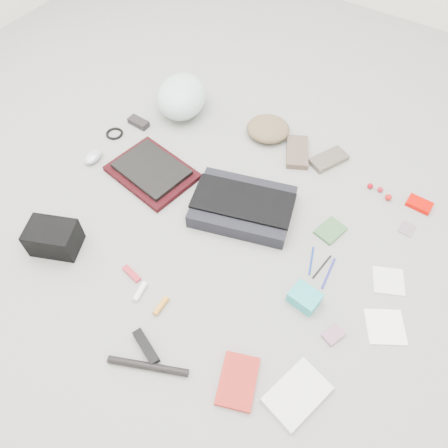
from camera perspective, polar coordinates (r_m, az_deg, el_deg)
The scene contains 33 objects.
ground_plane at distance 1.81m, azimuth -0.00°, elevation -0.92°, with size 4.00×4.00×0.00m, color gray.
messenger_bag at distance 1.85m, azimuth 2.47°, elevation 2.29°, with size 0.41×0.29×0.07m, color black.
bag_flap at distance 1.81m, azimuth 2.51°, elevation 3.06°, with size 0.42×0.19×0.01m, color black.
laptop_sleeve at distance 2.03m, azimuth -9.36°, elevation 6.66°, with size 0.37×0.28×0.03m, color black.
laptop at distance 2.01m, azimuth -9.45°, elevation 7.10°, with size 0.31×0.22×0.02m, color black.
bike_helmet at distance 2.28m, azimuth -5.56°, elevation 16.26°, with size 0.24×0.30×0.18m, color silver.
beanie at distance 2.18m, azimuth 5.78°, elevation 12.28°, with size 0.21×0.20×0.07m, color brown.
mitten_left at distance 2.11m, azimuth 9.54°, elevation 9.26°, with size 0.10×0.20×0.03m, color brown.
mitten_right at distance 2.11m, azimuth 13.50°, elevation 8.21°, with size 0.09×0.18×0.03m, color #564F45.
power_brick at distance 2.28m, azimuth -11.09°, elevation 12.90°, with size 0.11×0.05×0.03m, color black.
cable_coil at distance 2.26m, azimuth -14.12°, elevation 11.39°, with size 0.08×0.08×0.01m, color black.
mouse at distance 2.15m, azimuth -16.73°, elevation 8.44°, with size 0.06×0.11×0.04m, color #AEADC4.
camera_bag at distance 1.85m, azimuth -21.37°, elevation -1.69°, with size 0.19×0.13×0.12m, color black.
multitool at distance 1.73m, azimuth -11.97°, elevation -6.36°, with size 0.09×0.02×0.01m, color #AB1E2C.
toiletry_tube_white at distance 1.69m, azimuth -10.91°, elevation -8.64°, with size 0.02×0.02×0.08m, color white.
toiletry_tube_orange at distance 1.65m, azimuth -8.25°, elevation -10.52°, with size 0.02×0.02×0.08m, color #C37B23.
u_lock at distance 1.59m, azimuth -10.14°, elevation -15.51°, with size 0.14×0.03×0.03m, color black.
bike_pump at distance 1.57m, azimuth -9.89°, elevation -17.82°, with size 0.03×0.03×0.28m, color black.
book_red at distance 1.54m, azimuth 1.82°, elevation -19.82°, with size 0.12×0.18×0.02m, color red.
book_white at distance 1.54m, azimuth 9.54°, elevation -21.07°, with size 0.14×0.21×0.02m, color silver.
notepad at distance 1.86m, azimuth 13.72°, elevation -0.84°, with size 0.09×0.12×0.01m, color #366136.
pen_blue at distance 1.76m, azimuth 11.35°, elevation -4.71°, with size 0.01×0.01×0.13m, color navy.
pen_black at distance 1.76m, azimuth 12.66°, elevation -5.46°, with size 0.01×0.01×0.13m, color black.
pen_navy at distance 1.75m, azimuth 13.49°, elevation -6.26°, with size 0.01×0.01×0.15m, color navy.
accordion_wallet at distance 1.65m, azimuth 10.47°, elevation -9.44°, with size 0.11×0.09×0.05m, color #25B0B7.
card_deck at distance 1.64m, azimuth 14.09°, elevation -13.87°, with size 0.05×0.07×0.01m, color #A2698D.
napkin_top at distance 1.80m, azimuth 20.69°, elevation -6.97°, with size 0.12×0.12×0.01m, color silver.
napkin_bottom at distance 1.71m, azimuth 20.32°, elevation -12.48°, with size 0.13×0.13×0.01m, color white.
lollipop_a at distance 2.05m, azimuth 18.55°, elevation 4.73°, with size 0.03×0.03×0.03m, color #A7010E.
lollipop_b at distance 2.05m, azimuth 19.73°, elevation 4.26°, with size 0.02×0.02×0.02m, color maroon.
lollipop_c at distance 2.03m, azimuth 20.68°, elevation 3.29°, with size 0.03×0.03×0.03m, color #B20F0F.
altoids_tin at distance 2.06m, azimuth 24.15°, elevation 2.37°, with size 0.10×0.07×0.02m, color #CF0700.
stamp_sheet at distance 1.97m, azimuth 22.78°, elevation -0.58°, with size 0.06×0.07×0.00m, color gray.
Camera 1 is at (0.57, -0.86, 1.49)m, focal length 35.00 mm.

